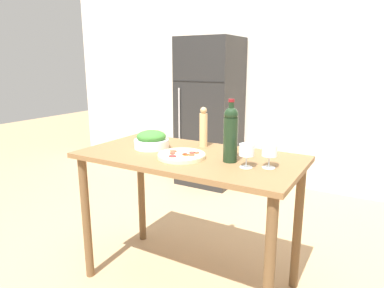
# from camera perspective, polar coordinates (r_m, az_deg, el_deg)

# --- Properties ---
(ground_plane) EXTENTS (14.00, 14.00, 0.00)m
(ground_plane) POSITION_cam_1_polar(r_m,az_deg,el_deg) (2.52, -0.44, -21.75)
(ground_plane) COLOR tan
(wall_back) EXTENTS (6.40, 0.06, 2.60)m
(wall_back) POSITION_cam_1_polar(r_m,az_deg,el_deg) (4.13, 15.60, 10.86)
(wall_back) COLOR silver
(wall_back) RESTS_ON ground_plane
(refrigerator) EXTENTS (0.65, 0.65, 1.73)m
(refrigerator) POSITION_cam_1_polar(r_m,az_deg,el_deg) (4.12, 2.99, 5.28)
(refrigerator) COLOR black
(refrigerator) RESTS_ON ground_plane
(prep_counter) EXTENTS (1.38, 0.71, 0.89)m
(prep_counter) POSITION_cam_1_polar(r_m,az_deg,el_deg) (2.17, -0.47, -5.11)
(prep_counter) COLOR brown
(prep_counter) RESTS_ON ground_plane
(wine_bottle) EXTENTS (0.08, 0.08, 0.36)m
(wine_bottle) POSITION_cam_1_polar(r_m,az_deg,el_deg) (1.96, 6.46, 1.83)
(wine_bottle) COLOR black
(wine_bottle) RESTS_ON prep_counter
(wine_glass_near) EXTENTS (0.08, 0.08, 0.13)m
(wine_glass_near) POSITION_cam_1_polar(r_m,az_deg,el_deg) (1.87, 9.09, -1.19)
(wine_glass_near) COLOR silver
(wine_glass_near) RESTS_ON prep_counter
(wine_glass_far) EXTENTS (0.08, 0.08, 0.13)m
(wine_glass_far) POSITION_cam_1_polar(r_m,az_deg,el_deg) (1.89, 12.80, -1.17)
(wine_glass_far) COLOR silver
(wine_glass_far) RESTS_ON prep_counter
(pepper_mill) EXTENTS (0.05, 0.05, 0.27)m
(pepper_mill) POSITION_cam_1_polar(r_m,az_deg,el_deg) (2.31, 1.92, 2.73)
(pepper_mill) COLOR tan
(pepper_mill) RESTS_ON prep_counter
(salad_bowl) EXTENTS (0.23, 0.23, 0.12)m
(salad_bowl) POSITION_cam_1_polar(r_m,az_deg,el_deg) (2.30, -6.79, 0.66)
(salad_bowl) COLOR white
(salad_bowl) RESTS_ON prep_counter
(homemade_pizza) EXTENTS (0.29, 0.29, 0.03)m
(homemade_pizza) POSITION_cam_1_polar(r_m,az_deg,el_deg) (2.06, -1.69, -1.93)
(homemade_pizza) COLOR beige
(homemade_pizza) RESTS_ON prep_counter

